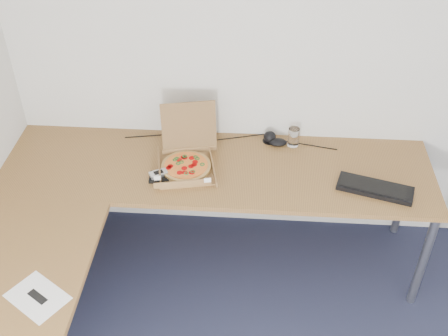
# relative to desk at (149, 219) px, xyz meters

# --- Properties ---
(room_shell) EXTENTS (3.50, 3.50, 2.50)m
(room_shell) POSITION_rel_desk_xyz_m (0.82, -0.97, 0.55)
(room_shell) COLOR silver
(room_shell) RESTS_ON ground
(desk) EXTENTS (2.50, 2.20, 0.73)m
(desk) POSITION_rel_desk_xyz_m (0.00, 0.00, 0.00)
(desk) COLOR brown
(desk) RESTS_ON ground
(pizza_box) EXTENTS (0.32, 0.37, 0.33)m
(pizza_box) POSITION_rel_desk_xyz_m (0.15, 0.41, 0.07)
(pizza_box) COLOR olive
(pizza_box) RESTS_ON desk
(drinking_glass) EXTENTS (0.07, 0.07, 0.12)m
(drinking_glass) POSITION_rel_desk_xyz_m (0.77, 0.68, 0.09)
(drinking_glass) COLOR silver
(drinking_glass) RESTS_ON desk
(keyboard) EXTENTS (0.43, 0.26, 0.03)m
(keyboard) POSITION_rel_desk_xyz_m (1.21, 0.28, 0.04)
(keyboard) COLOR black
(keyboard) RESTS_ON desk
(mouse) EXTENTS (0.11, 0.08, 0.04)m
(mouse) POSITION_rel_desk_xyz_m (0.68, 0.67, 0.05)
(mouse) COLOR black
(mouse) RESTS_ON desk
(wallet) EXTENTS (0.12, 0.10, 0.02)m
(wallet) POSITION_rel_desk_xyz_m (0.01, 0.30, 0.04)
(wallet) COLOR black
(wallet) RESTS_ON desk
(phone) EXTENTS (0.11, 0.09, 0.02)m
(phone) POSITION_rel_desk_xyz_m (0.00, 0.31, 0.06)
(phone) COLOR #B2B5BA
(phone) RESTS_ON wallet
(paper_sheet) EXTENTS (0.32, 0.30, 0.00)m
(paper_sheet) POSITION_rel_desk_xyz_m (-0.40, -0.57, 0.03)
(paper_sheet) COLOR white
(paper_sheet) RESTS_ON desk
(dome_speaker) EXTENTS (0.09, 0.09, 0.07)m
(dome_speaker) POSITION_rel_desk_xyz_m (0.63, 0.71, 0.07)
(dome_speaker) COLOR black
(dome_speaker) RESTS_ON desk
(cable_bundle) EXTENTS (0.63, 0.13, 0.01)m
(cable_bundle) POSITION_rel_desk_xyz_m (0.36, 0.71, 0.03)
(cable_bundle) COLOR black
(cable_bundle) RESTS_ON desk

